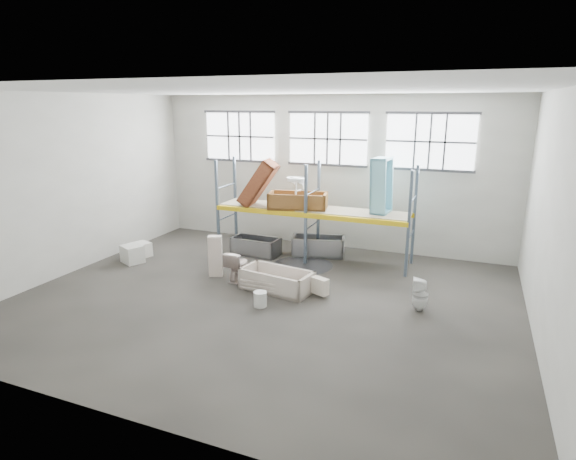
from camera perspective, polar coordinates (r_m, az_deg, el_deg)
The scene contains 34 objects.
floor at distance 11.81m, azimuth -2.76°, elevation -8.59°, with size 12.00×10.00×0.10m, color #4B463F.
ceiling at distance 10.82m, azimuth -3.11°, elevation 16.99°, with size 12.00×10.00×0.10m, color silver.
wall_back at distance 15.69m, azimuth 4.89°, elevation 7.04°, with size 12.00×0.10×5.00m, color #ADACA0.
wall_front at distance 6.94m, azimuth -20.73°, elevation -4.34°, with size 12.00×0.10×5.00m, color #B4B3A7.
wall_left at distance 14.61m, azimuth -25.09°, elevation 5.06°, with size 0.10×10.00×5.00m, color #ADAB9F.
wall_right at distance 10.15m, azimuth 29.82°, elevation 0.60°, with size 0.10×10.00×5.00m, color #B1AFA4.
window_left at distance 16.70m, azimuth -5.89°, elevation 11.30°, with size 2.60×0.04×1.60m, color white.
window_mid at distance 15.47m, azimuth 4.86°, elevation 11.02°, with size 2.60×0.04×1.60m, color white.
window_right at distance 14.84m, azimuth 16.93°, elevation 10.26°, with size 2.60×0.04×1.60m, color white.
rack_upright_la at distance 15.12m, azimuth -8.60°, elevation 2.76°, with size 0.08×0.08×3.00m, color slate.
rack_upright_lb at distance 16.14m, azimuth -6.45°, elevation 3.62°, with size 0.08×0.08×3.00m, color slate.
rack_upright_ma at distance 13.87m, azimuth 2.17°, elevation 1.80°, with size 0.08×0.08×3.00m, color slate.
rack_upright_mb at distance 14.98m, azimuth 3.73°, elevation 2.78°, with size 0.08×0.08×3.00m, color slate.
rack_upright_ra at distance 13.19m, azimuth 14.52°, elevation 0.62°, with size 0.08×0.08×3.00m, color slate.
rack_upright_rb at distance 14.35m, azimuth 15.18°, elevation 1.73°, with size 0.08×0.08×3.00m, color slate.
rack_beam_front at distance 13.87m, azimuth 2.17°, elevation 1.80°, with size 6.00×0.10×0.14m, color yellow.
rack_beam_back at distance 14.98m, azimuth 3.73°, elevation 2.78°, with size 6.00×0.10×0.14m, color yellow.
shelf_deck at distance 14.40m, azimuth 2.98°, elevation 2.62°, with size 5.90×1.10×0.03m, color gray.
wet_patch at distance 14.11m, azimuth 1.83°, elevation -4.30°, with size 1.80×1.80×0.00m, color black.
bathtub_beige at distance 12.20m, azimuth -1.39°, elevation -6.12°, with size 1.86×0.87×0.55m, color beige, non-canonical shape.
cistern_spare at distance 11.83m, azimuth 3.93°, elevation -6.83°, with size 0.44×0.21×0.42m, color beige.
sink_in_tub at distance 12.04m, azimuth -0.84°, elevation -7.00°, with size 0.48×0.48×0.17m, color beige.
toilet_beige at distance 12.92m, azimuth -6.18°, elevation -4.29°, with size 0.47×0.82×0.84m, color beige.
cistern_tall at distance 13.24m, azimuth -8.84°, elevation -3.16°, with size 0.37×0.24×1.16m, color beige.
toilet_white at distance 11.42m, azimuth 15.83°, elevation -7.60°, with size 0.36×0.37×0.80m, color white.
steel_tub_left at distance 15.06m, azimuth -3.95°, elevation -1.96°, with size 1.52×0.71×0.56m, color #999BA1, non-canonical shape.
steel_tub_right at distance 15.00m, azimuth 3.72°, elevation -1.93°, with size 1.64×0.76×0.60m, color #A9ACB2, non-canonical shape.
rust_tub_flat at distance 14.37m, azimuth 1.21°, elevation 3.59°, with size 1.78×0.83×0.50m, color brown, non-canonical shape.
rust_tub_tilted at distance 14.70m, azimuth -3.61°, elevation 5.71°, with size 1.56×0.73×0.44m, color brown, non-canonical shape.
sink_on_shelf at distance 14.07m, azimuth 0.97°, elevation 4.48°, with size 0.60×0.46×0.53m, color white.
blue_tub_upright at distance 13.89m, azimuth 11.34°, elevation 5.31°, with size 1.63×0.76×0.46m, color #7AC2D3, non-canonical shape.
bucket at distance 11.31m, azimuth -3.42°, elevation -8.42°, with size 0.32×0.32×0.37m, color silver.
carton_near at distance 15.05m, azimuth -18.45°, elevation -2.78°, with size 0.62×0.53×0.53m, color silver.
carton_far at distance 15.56m, azimuth -17.54°, elevation -2.30°, with size 0.54×0.54×0.45m, color silver.
Camera 1 is at (4.56, -9.80, 4.70)m, focal length 29.14 mm.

